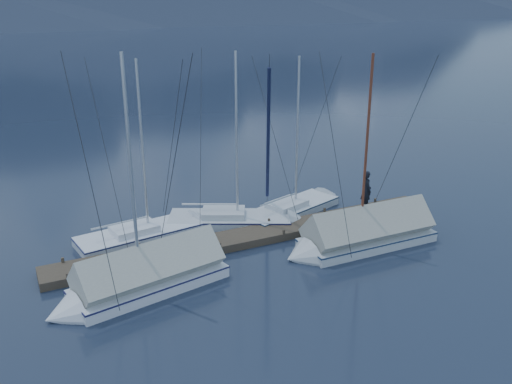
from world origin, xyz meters
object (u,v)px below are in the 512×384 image
person (366,190)px  sailboat_open_right (301,206)px  sailboat_covered_far (137,282)px  sailboat_open_left (158,231)px  sailboat_open_mid (247,221)px  sailboat_covered_near (357,237)px

person → sailboat_open_right: bearing=57.8°
sailboat_covered_far → person: sailboat_covered_far is taller
sailboat_open_left → sailboat_covered_far: 5.15m
sailboat_covered_far → person: 12.08m
sailboat_open_mid → person: size_ratio=4.51×
sailboat_open_mid → sailboat_covered_near: (3.14, -4.29, 0.29)m
sailboat_open_mid → sailboat_covered_far: bearing=-147.4°
sailboat_covered_near → sailboat_open_right: bearing=88.7°
sailboat_covered_near → sailboat_covered_far: size_ratio=0.96×
sailboat_open_left → sailboat_covered_far: sailboat_covered_far is taller
sailboat_open_left → sailboat_open_right: bearing=-1.0°
sailboat_open_left → sailboat_covered_near: sailboat_covered_near is taller
sailboat_open_mid → sailboat_open_left: bearing=170.5°
sailboat_open_right → person: sailboat_open_right is taller
sailboat_open_right → sailboat_covered_far: bearing=-154.4°
sailboat_open_left → sailboat_covered_near: 8.80m
sailboat_open_left → person: (9.67, -2.26, 1.16)m
sailboat_open_right → sailboat_covered_far: size_ratio=0.89×
sailboat_covered_near → sailboat_open_mid: bearing=126.3°
sailboat_covered_near → person: sailboat_covered_near is taller
person → sailboat_open_mid: bearing=84.6°
sailboat_open_left → person: sailboat_open_left is taller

